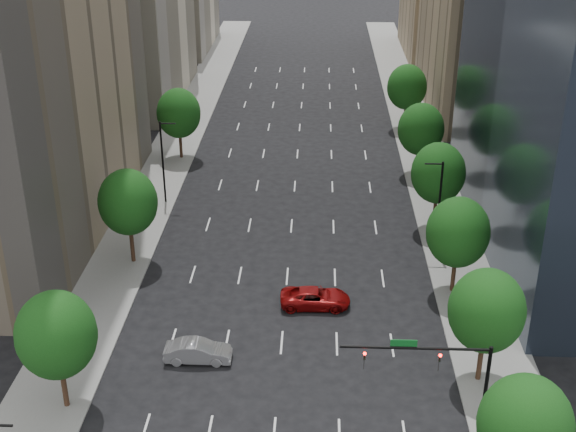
# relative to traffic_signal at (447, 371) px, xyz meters

# --- Properties ---
(sidewalk_left) EXTENTS (6.00, 200.00, 0.15)m
(sidewalk_left) POSITION_rel_traffic_signal_xyz_m (-26.03, 30.00, -5.10)
(sidewalk_left) COLOR slate
(sidewalk_left) RESTS_ON ground
(sidewalk_right) EXTENTS (6.00, 200.00, 0.15)m
(sidewalk_right) POSITION_rel_traffic_signal_xyz_m (4.97, 30.00, -5.10)
(sidewalk_right) COLOR slate
(sidewalk_right) RESTS_ON ground
(parking_tan_right) EXTENTS (14.00, 30.00, 30.00)m
(parking_tan_right) POSITION_rel_traffic_signal_xyz_m (14.47, 70.00, 9.83)
(parking_tan_right) COLOR #8C7759
(parking_tan_right) RESTS_ON ground
(filler_right) EXTENTS (14.00, 26.00, 16.00)m
(filler_right) POSITION_rel_traffic_signal_xyz_m (14.47, 103.00, 2.83)
(filler_right) COLOR #8C7759
(filler_right) RESTS_ON ground
(tree_right_0) EXTENTS (5.20, 5.20, 8.39)m
(tree_right_0) POSITION_rel_traffic_signal_xyz_m (3.47, -5.00, 0.22)
(tree_right_0) COLOR #382316
(tree_right_0) RESTS_ON ground
(tree_right_1) EXTENTS (5.20, 5.20, 8.75)m
(tree_right_1) POSITION_rel_traffic_signal_xyz_m (3.47, 6.00, 0.58)
(tree_right_1) COLOR #382316
(tree_right_1) RESTS_ON ground
(tree_right_2) EXTENTS (5.20, 5.20, 8.61)m
(tree_right_2) POSITION_rel_traffic_signal_xyz_m (3.47, 18.00, 0.43)
(tree_right_2) COLOR #382316
(tree_right_2) RESTS_ON ground
(tree_right_3) EXTENTS (5.20, 5.20, 8.89)m
(tree_right_3) POSITION_rel_traffic_signal_xyz_m (3.47, 30.00, 0.72)
(tree_right_3) COLOR #382316
(tree_right_3) RESTS_ON ground
(tree_right_4) EXTENTS (5.20, 5.20, 8.46)m
(tree_right_4) POSITION_rel_traffic_signal_xyz_m (3.47, 44.00, 0.29)
(tree_right_4) COLOR #382316
(tree_right_4) RESTS_ON ground
(tree_right_5) EXTENTS (5.20, 5.20, 8.75)m
(tree_right_5) POSITION_rel_traffic_signal_xyz_m (3.47, 60.00, 0.58)
(tree_right_5) COLOR #382316
(tree_right_5) RESTS_ON ground
(tree_left_0) EXTENTS (5.20, 5.20, 8.75)m
(tree_left_0) POSITION_rel_traffic_signal_xyz_m (-24.53, 2.00, 0.58)
(tree_left_0) COLOR #382316
(tree_left_0) RESTS_ON ground
(tree_left_1) EXTENTS (5.20, 5.20, 8.97)m
(tree_left_1) POSITION_rel_traffic_signal_xyz_m (-24.53, 22.00, 0.79)
(tree_left_1) COLOR #382316
(tree_left_1) RESTS_ON ground
(tree_left_2) EXTENTS (5.20, 5.20, 8.68)m
(tree_left_2) POSITION_rel_traffic_signal_xyz_m (-24.53, 48.00, 0.50)
(tree_left_2) COLOR #382316
(tree_left_2) RESTS_ON ground
(streetlight_rn) EXTENTS (1.70, 0.20, 9.00)m
(streetlight_rn) POSITION_rel_traffic_signal_xyz_m (2.91, 25.00, -0.33)
(streetlight_rn) COLOR black
(streetlight_rn) RESTS_ON ground
(streetlight_ln) EXTENTS (1.70, 0.20, 9.00)m
(streetlight_ln) POSITION_rel_traffic_signal_xyz_m (-23.96, 35.00, -0.33)
(streetlight_ln) COLOR black
(streetlight_ln) RESTS_ON ground
(traffic_signal) EXTENTS (9.12, 0.40, 7.38)m
(traffic_signal) POSITION_rel_traffic_signal_xyz_m (0.00, 0.00, 0.00)
(traffic_signal) COLOR black
(traffic_signal) RESTS_ON ground
(car_silver) EXTENTS (4.91, 1.76, 1.61)m
(car_silver) POSITION_rel_traffic_signal_xyz_m (-16.49, 7.48, -4.37)
(car_silver) COLOR gray
(car_silver) RESTS_ON ground
(car_red_far) EXTENTS (5.74, 2.74, 1.58)m
(car_red_far) POSITION_rel_traffic_signal_xyz_m (-8.04, 15.25, -4.38)
(car_red_far) COLOR maroon
(car_red_far) RESTS_ON ground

